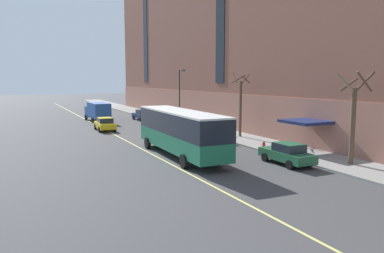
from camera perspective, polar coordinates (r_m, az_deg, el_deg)
name	(u,v)px	position (r m, az deg, el deg)	size (l,w,h in m)	color
ground_plane	(185,157)	(29.60, -1.05, -4.60)	(260.00, 260.00, 0.00)	#424244
sidewalk	(255,142)	(36.58, 9.65, -2.30)	(4.57, 160.00, 0.15)	gray
city_bus	(180,130)	(29.27, -1.82, -0.56)	(3.13, 12.64, 3.62)	#1E704C
parked_car_navy_0	(142,115)	(55.81, -7.55, 1.75)	(2.06, 4.60, 1.56)	navy
parked_car_darkgray_1	(211,133)	(36.79, 2.98, -1.03)	(2.00, 4.53, 1.56)	#4C4C51
parked_car_darkgray_2	(157,119)	(49.83, -5.35, 1.13)	(2.10, 4.73, 1.56)	#4C4C51
parked_car_green_4	(287,154)	(27.68, 14.30, -4.01)	(1.98, 4.46, 1.56)	#23603D
box_truck	(98,111)	(55.09, -14.20, 2.37)	(2.51, 7.19, 2.74)	#285199
taxi_cab	(105,124)	(45.42, -13.13, 0.37)	(2.09, 4.41, 1.56)	yellow
street_tree_near_corner	(354,117)	(28.19, 23.39, 1.38)	(2.04, 1.99, 6.47)	brown
street_tree_mid_block	(241,104)	(38.82, 7.41, 3.49)	(1.83, 1.79, 6.57)	brown
street_lamp	(180,92)	(47.35, -1.81, 5.33)	(0.36, 1.48, 7.11)	#2D2D30
fire_hydrant	(264,145)	(32.55, 10.89, -2.76)	(0.42, 0.24, 0.72)	red
lane_centerline	(148,152)	(31.57, -6.73, -3.89)	(0.16, 140.00, 0.01)	#E0D66B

